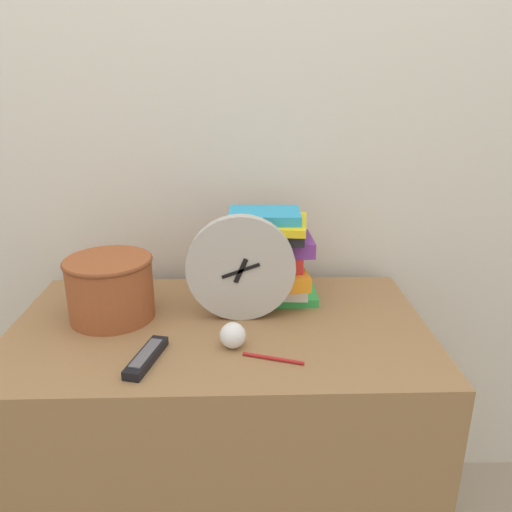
% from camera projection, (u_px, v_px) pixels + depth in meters
% --- Properties ---
extents(wall_back, '(6.00, 0.04, 2.40)m').
position_uv_depth(wall_back, '(221.00, 134.00, 1.45)').
color(wall_back, silver).
rests_on(wall_back, ground_plane).
extents(desk, '(1.03, 0.60, 0.78)m').
position_uv_depth(desk, '(223.00, 449.00, 1.38)').
color(desk, olive).
rests_on(desk, ground_plane).
extents(desk_clock, '(0.27, 0.03, 0.27)m').
position_uv_depth(desk_clock, '(241.00, 269.00, 1.23)').
color(desk_clock, '#B7B2A8').
rests_on(desk_clock, desk).
extents(book_stack, '(0.25, 0.22, 0.25)m').
position_uv_depth(book_stack, '(268.00, 257.00, 1.34)').
color(book_stack, green).
rests_on(book_stack, desk).
extents(basket, '(0.22, 0.22, 0.16)m').
position_uv_depth(basket, '(110.00, 286.00, 1.25)').
color(basket, '#994C28').
rests_on(basket, desk).
extents(tv_remote, '(0.08, 0.16, 0.02)m').
position_uv_depth(tv_remote, '(146.00, 357.00, 1.08)').
color(tv_remote, black).
rests_on(tv_remote, desk).
extents(crumpled_paper_ball, '(0.06, 0.06, 0.06)m').
position_uv_depth(crumpled_paper_ball, '(233.00, 335.00, 1.13)').
color(crumpled_paper_ball, white).
rests_on(crumpled_paper_ball, desk).
extents(pen, '(0.13, 0.05, 0.01)m').
position_uv_depth(pen, '(273.00, 358.00, 1.09)').
color(pen, '#B21E1E').
rests_on(pen, desk).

